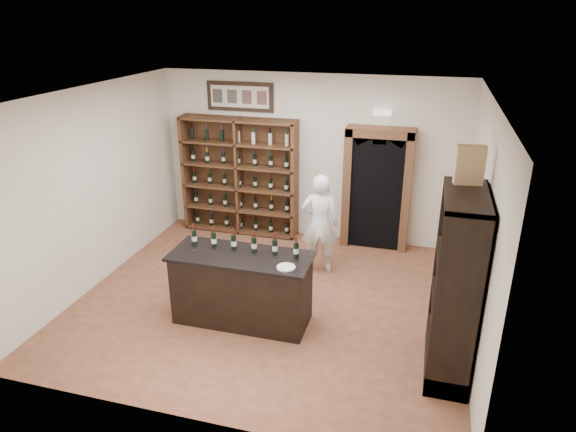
% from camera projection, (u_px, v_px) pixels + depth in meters
% --- Properties ---
extents(floor, '(5.50, 5.50, 0.00)m').
position_uv_depth(floor, '(270.00, 300.00, 7.60)').
color(floor, '#93573B').
rests_on(floor, ground).
extents(ceiling, '(5.50, 5.50, 0.00)m').
position_uv_depth(ceiling, '(267.00, 94.00, 6.48)').
color(ceiling, white).
rests_on(ceiling, wall_back).
extents(wall_back, '(5.50, 0.04, 3.00)m').
position_uv_depth(wall_back, '(310.00, 158.00, 9.28)').
color(wall_back, silver).
rests_on(wall_back, ground).
extents(wall_left, '(0.04, 5.00, 3.00)m').
position_uv_depth(wall_left, '(94.00, 188.00, 7.73)').
color(wall_left, silver).
rests_on(wall_left, ground).
extents(wall_right, '(0.04, 5.00, 3.00)m').
position_uv_depth(wall_right, '(480.00, 226.00, 6.36)').
color(wall_right, silver).
rests_on(wall_right, ground).
extents(wine_shelf, '(2.20, 0.38, 2.20)m').
position_uv_depth(wine_shelf, '(240.00, 176.00, 9.60)').
color(wine_shelf, '#55371D').
rests_on(wine_shelf, ground).
extents(framed_picture, '(1.25, 0.04, 0.52)m').
position_uv_depth(framed_picture, '(240.00, 97.00, 9.18)').
color(framed_picture, black).
rests_on(framed_picture, wall_back).
extents(arched_doorway, '(1.17, 0.35, 2.17)m').
position_uv_depth(arched_doorway, '(377.00, 186.00, 8.95)').
color(arched_doorway, black).
rests_on(arched_doorway, ground).
extents(emergency_light, '(0.30, 0.10, 0.10)m').
position_uv_depth(emergency_light, '(383.00, 113.00, 8.56)').
color(emergency_light, white).
rests_on(emergency_light, wall_back).
extents(tasting_counter, '(1.88, 0.78, 1.00)m').
position_uv_depth(tasting_counter, '(242.00, 288.00, 6.93)').
color(tasting_counter, black).
rests_on(tasting_counter, ground).
extents(counter_bottle_0, '(0.07, 0.07, 0.30)m').
position_uv_depth(counter_bottle_0, '(194.00, 237.00, 7.00)').
color(counter_bottle_0, black).
rests_on(counter_bottle_0, tasting_counter).
extents(counter_bottle_1, '(0.07, 0.07, 0.30)m').
position_uv_depth(counter_bottle_1, '(214.00, 240.00, 6.93)').
color(counter_bottle_1, black).
rests_on(counter_bottle_1, tasting_counter).
extents(counter_bottle_2, '(0.07, 0.07, 0.30)m').
position_uv_depth(counter_bottle_2, '(234.00, 242.00, 6.86)').
color(counter_bottle_2, black).
rests_on(counter_bottle_2, tasting_counter).
extents(counter_bottle_3, '(0.07, 0.07, 0.30)m').
position_uv_depth(counter_bottle_3, '(254.00, 244.00, 6.79)').
color(counter_bottle_3, black).
rests_on(counter_bottle_3, tasting_counter).
extents(counter_bottle_4, '(0.07, 0.07, 0.30)m').
position_uv_depth(counter_bottle_4, '(275.00, 247.00, 6.71)').
color(counter_bottle_4, black).
rests_on(counter_bottle_4, tasting_counter).
extents(counter_bottle_5, '(0.07, 0.07, 0.30)m').
position_uv_depth(counter_bottle_5, '(296.00, 249.00, 6.64)').
color(counter_bottle_5, black).
rests_on(counter_bottle_5, tasting_counter).
extents(side_cabinet, '(0.48, 1.20, 2.20)m').
position_uv_depth(side_cabinet, '(455.00, 313.00, 5.89)').
color(side_cabinet, black).
rests_on(side_cabinet, ground).
extents(shopkeeper, '(0.65, 0.48, 1.65)m').
position_uv_depth(shopkeeper, '(320.00, 224.00, 8.18)').
color(shopkeeper, white).
rests_on(shopkeeper, ground).
extents(plate, '(0.24, 0.24, 0.02)m').
position_uv_depth(plate, '(286.00, 267.00, 6.39)').
color(plate, beige).
rests_on(plate, tasting_counter).
extents(wine_crate, '(0.32, 0.16, 0.44)m').
position_uv_depth(wine_crate, '(470.00, 165.00, 5.60)').
color(wine_crate, tan).
rests_on(wine_crate, side_cabinet).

